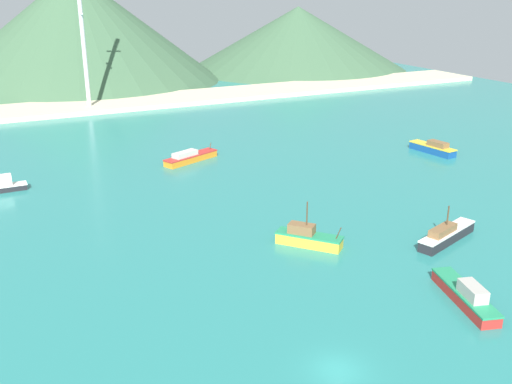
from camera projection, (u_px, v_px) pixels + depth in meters
ground at (202, 237)px, 72.87m from camera, size 260.00×280.00×0.50m
fishing_boat_1 at (466, 295)px, 57.07m from camera, size 4.89×10.30×2.48m
fishing_boat_2 at (308, 238)px, 69.75m from camera, size 6.83×7.45×5.51m
fishing_boat_5 at (190, 157)px, 102.73m from camera, size 10.94×6.40×2.43m
fishing_boat_6 at (433, 148)px, 107.98m from camera, size 3.49×9.51×2.37m
fishing_boat_8 at (446, 235)px, 70.73m from camera, size 10.60×5.22×4.67m
beach_strip at (74, 107)px, 145.19m from camera, size 247.00×17.57×1.20m
hill_central at (77, 27)px, 182.88m from camera, size 87.70×87.70×33.38m
hill_east at (298, 38)px, 212.09m from camera, size 78.28×78.28×21.85m
radio_tower at (82, 31)px, 138.19m from camera, size 3.69×2.95×36.85m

